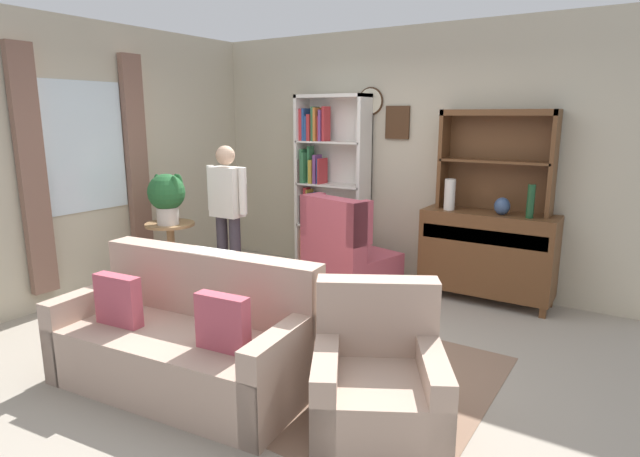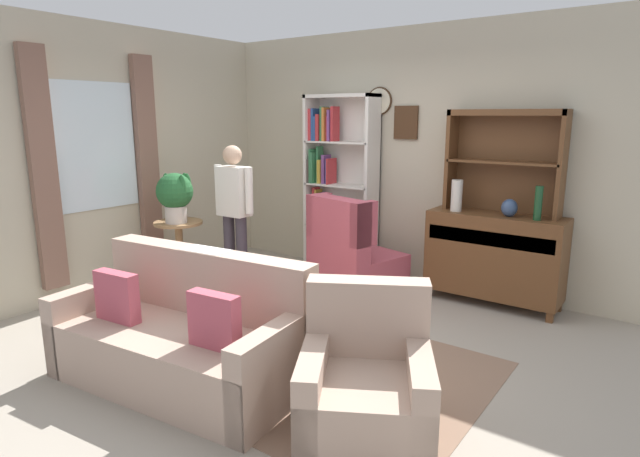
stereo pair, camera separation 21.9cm
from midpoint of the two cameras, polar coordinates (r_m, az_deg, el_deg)
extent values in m
cube|color=#9E9384|center=(4.50, -1.16, -12.33)|extent=(5.40, 4.60, 0.02)
cube|color=#BCB299|center=(5.94, 11.34, 7.60)|extent=(5.00, 0.06, 2.80)
cylinder|color=beige|center=(6.08, 7.59, 13.67)|extent=(0.28, 0.03, 0.28)
torus|color=#382314|center=(6.08, 7.59, 13.67)|extent=(0.31, 0.02, 0.31)
cube|color=#422816|center=(5.92, 10.47, 11.35)|extent=(0.28, 0.03, 0.36)
cube|color=#BCB299|center=(5.98, -21.12, 7.04)|extent=(0.06, 4.20, 2.80)
cube|color=silver|center=(5.85, -22.40, 8.32)|extent=(0.02, 0.90, 1.30)
cube|color=#7F5B4C|center=(5.53, -27.05, 5.64)|extent=(0.08, 0.24, 2.30)
cube|color=#7F5B4C|center=(6.15, -17.40, 6.96)|extent=(0.08, 0.24, 2.30)
cube|color=#846651|center=(4.17, -1.45, -14.23)|extent=(2.88, 1.96, 0.01)
cube|color=silver|center=(6.45, 0.06, 5.06)|extent=(0.04, 0.30, 2.10)
cube|color=silver|center=(5.99, 6.76, 4.42)|extent=(0.04, 0.30, 2.10)
cube|color=silver|center=(6.16, 3.41, 14.30)|extent=(0.90, 0.30, 0.04)
cube|color=silver|center=(6.43, 3.18, -4.38)|extent=(0.90, 0.30, 0.04)
cube|color=silver|center=(6.33, 3.99, 4.90)|extent=(0.90, 0.01, 2.10)
cube|color=silver|center=(6.30, 3.23, 0.20)|extent=(0.86, 0.30, 0.02)
cube|color=#CC7233|center=(6.56, 0.24, -1.79)|extent=(0.04, 0.13, 0.43)
cube|color=#B22D33|center=(6.54, 0.52, -2.08)|extent=(0.03, 0.20, 0.38)
cube|color=gray|center=(6.52, 0.82, -2.17)|extent=(0.04, 0.21, 0.37)
cube|color=#3F3833|center=(6.48, 1.18, -1.99)|extent=(0.04, 0.23, 0.42)
cube|color=silver|center=(6.21, 3.29, 4.76)|extent=(0.86, 0.30, 0.02)
cube|color=#3F3833|center=(6.46, 0.22, 2.20)|extent=(0.03, 0.19, 0.35)
cube|color=#B22D33|center=(6.43, 0.54, 2.57)|extent=(0.04, 0.11, 0.44)
cube|color=gold|center=(6.41, 0.80, 2.44)|extent=(0.02, 0.14, 0.42)
cube|color=#284C8C|center=(6.39, 1.04, 2.24)|extent=(0.02, 0.19, 0.38)
cube|color=silver|center=(6.16, 3.35, 9.42)|extent=(0.86, 0.30, 0.02)
cube|color=#3F3833|center=(6.39, 0.22, 6.37)|extent=(0.03, 0.23, 0.28)
cube|color=#337247|center=(6.37, 0.44, 6.91)|extent=(0.02, 0.23, 0.41)
cube|color=#337247|center=(6.36, 0.65, 6.72)|extent=(0.03, 0.24, 0.37)
cube|color=#337247|center=(6.33, 0.94, 7.02)|extent=(0.03, 0.11, 0.44)
cube|color=gold|center=(6.31, 1.28, 6.28)|extent=(0.04, 0.18, 0.28)
cube|color=#723F7F|center=(6.28, 1.67, 6.52)|extent=(0.04, 0.15, 0.34)
cube|color=#284C8C|center=(6.26, 1.99, 6.27)|extent=(0.03, 0.12, 0.29)
cube|color=#B22D33|center=(6.24, 2.25, 6.30)|extent=(0.02, 0.20, 0.30)
cube|color=#B22D33|center=(6.36, 0.25, 11.30)|extent=(0.04, 0.17, 0.37)
cube|color=#284C8C|center=(6.34, 0.54, 11.32)|extent=(0.03, 0.16, 0.38)
cube|color=#284C8C|center=(6.32, 0.83, 10.90)|extent=(0.03, 0.18, 0.29)
cube|color=#B22D33|center=(6.29, 1.13, 11.00)|extent=(0.04, 0.18, 0.31)
cube|color=#337247|center=(6.27, 1.49, 11.38)|extent=(0.04, 0.14, 0.40)
cube|color=#CC7233|center=(6.24, 1.82, 11.33)|extent=(0.03, 0.19, 0.39)
cube|color=#B22D33|center=(6.22, 2.07, 10.89)|extent=(0.02, 0.13, 0.29)
cube|color=#723F7F|center=(6.20, 2.34, 11.21)|extent=(0.03, 0.17, 0.36)
cube|color=#B22D33|center=(6.18, 2.68, 11.37)|extent=(0.03, 0.15, 0.40)
cube|color=brown|center=(5.49, 19.64, -2.72)|extent=(1.30, 0.45, 0.82)
cube|color=brown|center=(5.64, 12.91, -6.76)|extent=(0.06, 0.06, 0.10)
cube|color=brown|center=(5.33, 24.98, -8.79)|extent=(0.06, 0.06, 0.10)
cube|color=brown|center=(5.95, 14.25, -5.82)|extent=(0.06, 0.06, 0.10)
cube|color=brown|center=(5.66, 25.68, -7.66)|extent=(0.06, 0.06, 0.10)
cube|color=#492C18|center=(5.23, 19.11, -1.07)|extent=(1.20, 0.01, 0.14)
cube|color=brown|center=(5.57, 15.30, 7.31)|extent=(0.04, 0.26, 1.00)
cube|color=brown|center=(5.30, 26.12, 6.25)|extent=(0.04, 0.26, 1.00)
cube|color=brown|center=(5.39, 20.96, 11.79)|extent=(1.10, 0.26, 0.06)
cube|color=brown|center=(5.41, 20.58, 6.82)|extent=(1.06, 0.26, 0.02)
cube|color=brown|center=(5.53, 20.93, 6.90)|extent=(1.10, 0.01, 1.00)
cylinder|color=beige|center=(5.41, 15.87, 3.49)|extent=(0.11, 0.11, 0.32)
ellipsoid|color=#33476B|center=(5.29, 21.16, 2.12)|extent=(0.15, 0.15, 0.17)
cylinder|color=#194223|center=(5.20, 23.92, 2.55)|extent=(0.07, 0.07, 0.32)
cube|color=tan|center=(3.88, -13.61, -13.28)|extent=(1.88, 1.04, 0.42)
cube|color=tan|center=(3.94, -10.72, -5.71)|extent=(1.81, 0.40, 0.48)
cube|color=tan|center=(4.42, -21.68, -9.33)|extent=(0.23, 0.86, 0.60)
cube|color=tan|center=(3.38, -2.95, -15.31)|extent=(0.23, 0.86, 0.60)
cube|color=#B74C5B|center=(3.97, -19.89, -7.04)|extent=(0.37, 0.14, 0.36)
cube|color=#B74C5B|center=(3.37, -9.67, -9.93)|extent=(0.37, 0.14, 0.36)
cube|color=white|center=(3.87, -10.86, -2.31)|extent=(0.38, 0.22, 0.00)
cube|color=tan|center=(3.23, 7.03, -18.84)|extent=(1.04, 1.05, 0.40)
cube|color=tan|center=(3.30, 7.18, -9.57)|extent=(0.74, 0.53, 0.48)
cube|color=tan|center=(3.20, 1.33, -17.50)|extent=(0.51, 0.75, 0.55)
cube|color=tan|center=(3.21, 12.78, -17.70)|extent=(0.51, 0.75, 0.55)
cube|color=#B74C5B|center=(5.63, 5.30, -4.82)|extent=(0.95, 0.97, 0.42)
cube|color=#B74C5B|center=(5.30, 3.12, -0.01)|extent=(0.81, 0.39, 0.63)
cube|color=#B74C5B|center=(5.07, 6.07, 0.46)|extent=(0.17, 0.30, 0.44)
cube|color=#B74C5B|center=(5.55, 1.05, 1.57)|extent=(0.17, 0.30, 0.44)
cylinder|color=#997047|center=(5.82, -14.24, 0.60)|extent=(0.52, 0.52, 0.03)
cylinder|color=#997047|center=(5.90, -14.05, -2.90)|extent=(0.08, 0.08, 0.71)
cylinder|color=#997047|center=(5.99, -13.88, -6.03)|extent=(0.36, 0.36, 0.03)
cylinder|color=beige|center=(5.73, -14.45, 1.51)|extent=(0.23, 0.23, 0.18)
sphere|color=#235B2D|center=(5.69, -14.59, 3.98)|extent=(0.39, 0.39, 0.39)
ellipsoid|color=#235B2D|center=(5.79, -15.44, 4.53)|extent=(0.11, 0.07, 0.27)
ellipsoid|color=#235B2D|center=(5.77, -13.52, 4.60)|extent=(0.11, 0.07, 0.27)
ellipsoid|color=#235B2D|center=(5.72, -13.29, 4.55)|extent=(0.11, 0.07, 0.27)
ellipsoid|color=#235B2D|center=(5.58, -13.79, 4.33)|extent=(0.11, 0.07, 0.27)
cylinder|color=#38333D|center=(5.74, -8.78, -2.50)|extent=(0.12, 0.12, 0.82)
cylinder|color=#38333D|center=(5.62, -7.45, -2.78)|extent=(0.12, 0.12, 0.82)
cube|color=silver|center=(5.55, -8.34, 4.06)|extent=(0.34, 0.21, 0.52)
sphere|color=tan|center=(5.51, -8.46, 7.97)|extent=(0.20, 0.20, 0.20)
cylinder|color=silver|center=(5.70, -9.96, 4.48)|extent=(0.08, 0.08, 0.48)
cylinder|color=silver|center=(5.40, -6.63, 4.15)|extent=(0.08, 0.08, 0.48)
camera|label=1|loc=(0.11, -88.54, 0.32)|focal=29.21mm
camera|label=2|loc=(0.11, 91.46, -0.32)|focal=29.21mm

